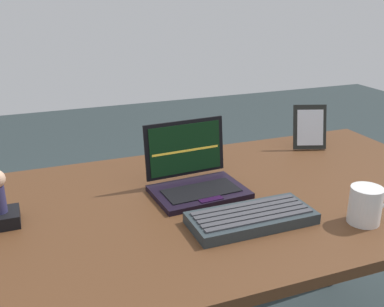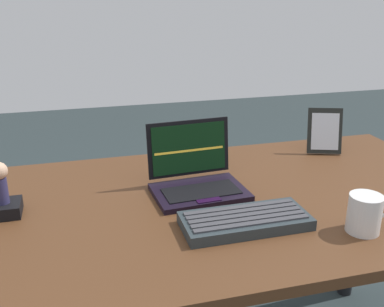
{
  "view_description": "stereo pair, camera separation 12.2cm",
  "coord_description": "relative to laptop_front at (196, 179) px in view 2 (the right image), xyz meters",
  "views": [
    {
      "loc": [
        -0.47,
        -1.04,
        1.27
      ],
      "look_at": [
        -0.05,
        0.04,
        0.84
      ],
      "focal_mm": 41.99,
      "sensor_mm": 36.0,
      "label": 1
    },
    {
      "loc": [
        -0.35,
        -1.08,
        1.27
      ],
      "look_at": [
        -0.05,
        0.04,
        0.84
      ],
      "focal_mm": 41.99,
      "sensor_mm": 36.0,
      "label": 2
    }
  ],
  "objects": [
    {
      "name": "desk",
      "position": [
        0.03,
        -0.07,
        -0.13
      ],
      "size": [
        1.59,
        0.82,
        0.71
      ],
      "color": "#4A2C18",
      "rests_on": "ground"
    },
    {
      "name": "laptop_front",
      "position": [
        0.0,
        0.0,
        0.0
      ],
      "size": [
        0.27,
        0.22,
        0.19
      ],
      "color": "black",
      "rests_on": "desk"
    },
    {
      "name": "external_keyboard",
      "position": [
        0.06,
        -0.23,
        -0.02
      ],
      "size": [
        0.32,
        0.14,
        0.03
      ],
      "color": "#262F34",
      "rests_on": "desk"
    },
    {
      "name": "photo_frame",
      "position": [
        0.53,
        0.2,
        0.04
      ],
      "size": [
        0.13,
        0.09,
        0.16
      ],
      "color": "black",
      "rests_on": "desk"
    },
    {
      "name": "figurine_stand",
      "position": [
        -0.52,
        -0.01,
        -0.02
      ],
      "size": [
        0.08,
        0.08,
        0.03
      ],
      "primitive_type": "cube",
      "color": "black",
      "rests_on": "desk"
    },
    {
      "name": "figurine",
      "position": [
        -0.52,
        -0.01,
        0.06
      ],
      "size": [
        0.05,
        0.05,
        0.11
      ],
      "color": "#2B294F",
      "rests_on": "figurine_stand"
    },
    {
      "name": "coffee_mug",
      "position": [
        0.33,
        -0.33,
        0.01
      ],
      "size": [
        0.12,
        0.08,
        0.09
      ],
      "color": "silver",
      "rests_on": "desk"
    }
  ]
}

